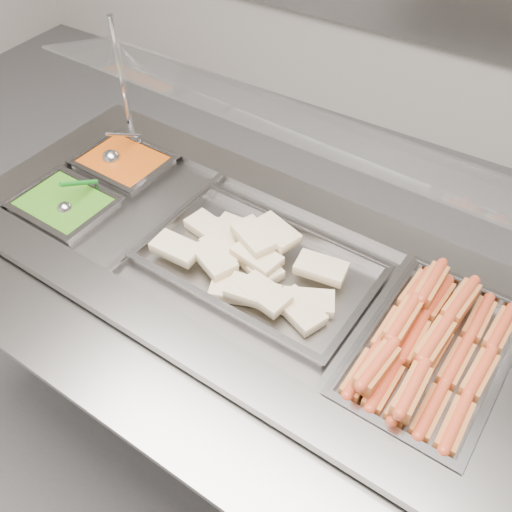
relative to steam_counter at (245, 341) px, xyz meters
The scene contains 12 objects.
ground 0.62m from the steam_counter, 101.39° to the right, with size 6.00×6.00×0.00m, color #525255.
steam_counter is the anchor object (origin of this frame).
tray_rail 0.59m from the steam_counter, 92.36° to the right, with size 1.64×0.40×0.05m.
sneeze_guard 0.77m from the steam_counter, 87.65° to the left, with size 1.51×0.33×0.40m.
pan_hotdogs 0.68m from the steam_counter, ahead, with size 0.33×0.51×0.09m.
pan_wraps 0.39m from the steam_counter, ahead, with size 0.63×0.39×0.06m.
pan_beans 0.71m from the steam_counter, 164.97° to the left, with size 0.28×0.23×0.09m.
pan_peas 0.71m from the steam_counter, 169.69° to the right, with size 0.28×0.23×0.09m.
hotdogs_in_buns 0.69m from the steam_counter, ahead, with size 0.29×0.48×0.11m.
tortilla_wraps 0.42m from the steam_counter, 26.33° to the right, with size 0.54×0.32×0.08m.
ladle 0.76m from the steam_counter, 166.85° to the left, with size 0.06×0.18×0.13m.
serving_spoon 0.71m from the steam_counter, 168.66° to the right, with size 0.05×0.17×0.12m.
Camera 1 is at (0.72, -0.47, 1.96)m, focal length 40.00 mm.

